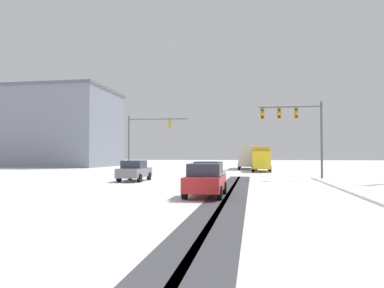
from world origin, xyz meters
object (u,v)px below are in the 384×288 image
(car_grey_lead, at_px, (134,171))
(car_silver_second, at_px, (209,174))
(bus_oncoming, at_px, (248,155))
(office_building_far_left_block, at_px, (42,128))
(traffic_signal_far_left, at_px, (145,134))
(traffic_signal_near_right, at_px, (296,123))
(box_truck_delivery, at_px, (261,158))
(car_red_third, at_px, (206,180))

(car_grey_lead, relative_size, car_silver_second, 0.98)
(bus_oncoming, xyz_separation_m, office_building_far_left_block, (-37.56, 6.65, 5.01))
(traffic_signal_far_left, bearing_deg, office_building_far_left_block, 140.55)
(traffic_signal_far_left, bearing_deg, traffic_signal_near_right, -27.65)
(car_silver_second, bearing_deg, traffic_signal_near_right, 52.38)
(traffic_signal_near_right, relative_size, box_truck_delivery, 0.87)
(box_truck_delivery, bearing_deg, traffic_signal_near_right, -80.43)
(car_red_third, height_order, office_building_far_left_block, office_building_far_left_block)
(office_building_far_left_block, bearing_deg, bus_oncoming, -10.03)
(traffic_signal_far_left, relative_size, office_building_far_left_block, 0.26)
(car_silver_second, relative_size, office_building_far_left_block, 0.16)
(box_truck_delivery, distance_m, office_building_far_left_block, 42.37)
(car_red_third, bearing_deg, office_building_far_left_block, 129.62)
(traffic_signal_far_left, bearing_deg, car_red_third, -66.10)
(car_silver_second, relative_size, car_red_third, 1.02)
(bus_oncoming, relative_size, box_truck_delivery, 1.48)
(traffic_signal_near_right, relative_size, car_red_third, 1.58)
(car_red_third, bearing_deg, car_silver_second, 95.19)
(car_grey_lead, relative_size, bus_oncoming, 0.37)
(traffic_signal_near_right, bearing_deg, car_grey_lead, -162.90)
(traffic_signal_far_left, bearing_deg, box_truck_delivery, 28.05)
(traffic_signal_far_left, height_order, traffic_signal_near_right, same)
(traffic_signal_near_right, bearing_deg, office_building_far_left_block, 144.56)
(car_red_third, distance_m, box_truck_delivery, 28.96)
(car_grey_lead, bearing_deg, traffic_signal_near_right, 17.10)
(car_grey_lead, height_order, box_truck_delivery, box_truck_delivery)
(car_silver_second, bearing_deg, car_red_third, -84.81)
(traffic_signal_far_left, xyz_separation_m, car_grey_lead, (2.78, -12.09, -3.66))
(car_silver_second, xyz_separation_m, bus_oncoming, (2.05, 31.47, 1.18))
(traffic_signal_far_left, xyz_separation_m, car_red_third, (9.67, -21.82, -3.66))
(traffic_signal_near_right, bearing_deg, car_silver_second, -127.62)
(car_silver_second, height_order, box_truck_delivery, box_truck_delivery)
(car_red_third, bearing_deg, traffic_signal_far_left, 113.90)
(traffic_signal_far_left, distance_m, car_red_third, 24.14)
(traffic_signal_near_right, bearing_deg, traffic_signal_far_left, 152.35)
(car_red_third, xyz_separation_m, bus_oncoming, (1.56, 36.84, 1.18))
(traffic_signal_near_right, height_order, car_red_third, traffic_signal_near_right)
(bus_oncoming, bearing_deg, car_red_third, -92.43)
(car_grey_lead, xyz_separation_m, car_silver_second, (6.40, -4.36, 0.00))
(traffic_signal_near_right, relative_size, office_building_far_left_block, 0.25)
(traffic_signal_near_right, bearing_deg, bus_oncoming, 100.61)
(car_red_third, distance_m, office_building_far_left_block, 56.79)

